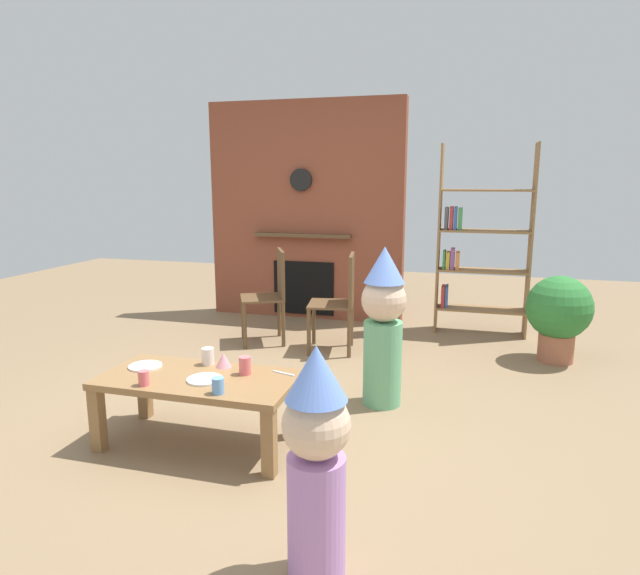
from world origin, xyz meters
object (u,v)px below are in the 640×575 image
paper_cup_center (144,378)px  paper_plate_front (205,379)px  bookshelf (475,246)px  child_in_pink (383,323)px  coffee_table (199,387)px  dining_chair_middle (341,297)px  paper_cup_near_right (245,366)px  potted_plant_tall (559,312)px  birthday_cake_slice (223,360)px  dining_chair_left (272,290)px  paper_plate_rear (145,366)px  paper_cup_far_left (218,386)px  paper_cup_near_left (208,356)px  child_with_cone_hat (316,459)px

paper_cup_center → paper_plate_front: bearing=28.5°
bookshelf → child_in_pink: 2.17m
coffee_table → dining_chair_middle: 2.01m
paper_cup_near_right → potted_plant_tall: (2.01, 2.07, -0.04)m
birthday_cake_slice → dining_chair_left: dining_chair_left is taller
birthday_cake_slice → paper_plate_rear: bearing=-164.0°
paper_cup_center → paper_cup_far_left: 0.45m
child_in_pink → dining_chair_left: child_in_pink is taller
bookshelf → paper_cup_near_left: (-1.59, -2.73, -0.42)m
paper_cup_near_right → dining_chair_middle: size_ratio=0.12×
dining_chair_middle → bookshelf: bearing=-148.9°
coffee_table → paper_cup_near_right: size_ratio=10.66×
bookshelf → coffee_table: (-1.55, -2.93, -0.54)m
paper_cup_near_right → paper_cup_far_left: bearing=-94.2°
child_in_pink → dining_chair_left: 1.74m
paper_cup_near_left → dining_chair_left: dining_chair_left is taller
coffee_table → paper_cup_far_left: size_ratio=12.96×
bookshelf → paper_plate_rear: (-1.95, -2.87, -0.47)m
paper_cup_center → birthday_cake_slice: (0.30, 0.40, 0.00)m
bookshelf → paper_cup_far_left: bearing=-112.9°
bookshelf → birthday_cake_slice: bearing=-118.4°
bookshelf → paper_cup_far_left: 3.43m
paper_cup_far_left → birthday_cake_slice: (-0.16, 0.40, 0.00)m
paper_cup_near_left → potted_plant_tall: 3.03m
paper_cup_center → paper_cup_far_left: paper_cup_far_left is taller
bookshelf → dining_chair_left: bookshelf is taller
coffee_table → potted_plant_tall: bearing=43.9°
paper_plate_rear → dining_chair_middle: size_ratio=0.22×
paper_cup_far_left → paper_cup_center: bearing=-179.7°
coffee_table → dining_chair_middle: dining_chair_middle is taller
paper_plate_rear → dining_chair_middle: dining_chair_middle is taller
bookshelf → paper_cup_near_right: 3.14m
dining_chair_middle → child_with_cone_hat: bearing=92.5°
paper_cup_near_right → paper_cup_far_left: 0.31m
bookshelf → child_in_pink: size_ratio=1.70×
paper_cup_near_left → child_in_pink: size_ratio=0.09×
coffee_table → paper_cup_far_left: (0.23, -0.20, 0.11)m
paper_cup_near_right → potted_plant_tall: bearing=45.9°
paper_cup_far_left → paper_cup_near_left: bearing=123.1°
birthday_cake_slice → paper_cup_center: bearing=-126.7°
child_in_pink → dining_chair_middle: 1.23m
paper_cup_near_left → paper_plate_front: (0.11, -0.25, -0.05)m
paper_plate_front → potted_plant_tall: bearing=45.4°
paper_plate_rear → paper_cup_near_left: bearing=22.5°
bookshelf → potted_plant_tall: (0.71, -0.75, -0.46)m
bookshelf → paper_cup_near_left: bearing=-120.3°
child_with_cone_hat → dining_chair_middle: child_with_cone_hat is taller
paper_cup_far_left → birthday_cake_slice: size_ratio=0.89×
paper_plate_rear → potted_plant_tall: potted_plant_tall is taller
child_in_pink → potted_plant_tall: 1.86m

